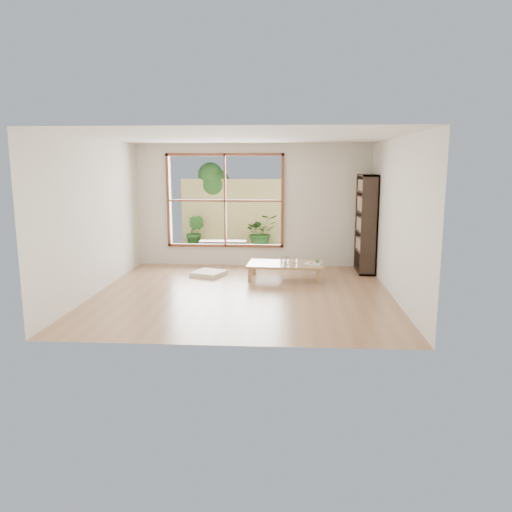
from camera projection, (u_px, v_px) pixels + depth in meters
The scene contains 15 objects.
ground at pixel (243, 293), 8.51m from camera, with size 5.00×5.00×0.00m, color #A37451.
low_table at pixel (285, 265), 9.51m from camera, with size 1.45×0.87×0.31m.
floor_cushion at pixel (209, 273), 9.88m from camera, with size 0.56×0.56×0.08m, color white.
bookshelf at pixel (366, 224), 10.05m from camera, with size 0.32×0.89×1.97m, color black.
glass_tall at pixel (287, 261), 9.36m from camera, with size 0.07×0.07×0.13m, color silver.
glass_mid at pixel (295, 260), 9.49m from camera, with size 0.08×0.08×0.11m, color silver.
glass_short at pixel (287, 259), 9.68m from camera, with size 0.08×0.08×0.10m, color silver.
glass_small at pixel (282, 260), 9.58m from camera, with size 0.07×0.07×0.09m, color silver.
food_tray at pixel (314, 263), 9.40m from camera, with size 0.34×0.28×0.09m.
deck at pixel (232, 255), 12.04m from camera, with size 2.80×2.00×0.05m, color #3B342B.
garden_bench at pixel (223, 243), 11.86m from camera, with size 1.12×0.37×0.35m.
bamboo_fence at pixel (236, 214), 12.86m from camera, with size 2.80×0.06×1.80m, color #D7C16E.
shrub_right at pixel (261, 232), 12.63m from camera, with size 0.82×0.71×0.91m, color #285920.
shrub_left at pixel (195, 232), 12.72m from camera, with size 0.48×0.39×0.88m, color #285920.
garden_tree at pixel (211, 185), 13.06m from camera, with size 1.04×0.85×2.22m.
Camera 1 is at (0.74, -8.22, 2.17)m, focal length 35.00 mm.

